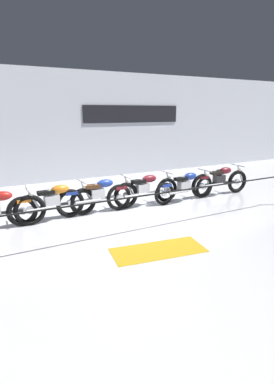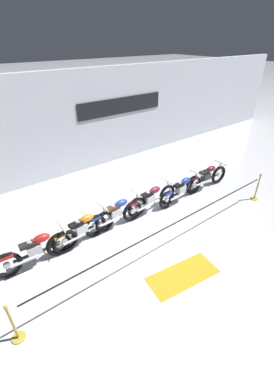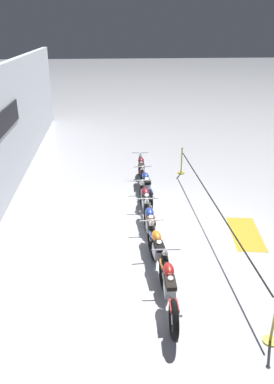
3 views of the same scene
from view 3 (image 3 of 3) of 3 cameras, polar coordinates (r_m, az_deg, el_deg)
name	(u,v)px [view 3 (image 3 of 3)]	position (r m, az deg, el deg)	size (l,w,h in m)	color
ground_plane	(172,228)	(10.86, 5.31, -5.45)	(120.00, 120.00, 0.00)	silver
motorcycle_red_0	(169,289)	(7.81, 4.94, -14.44)	(2.28, 0.62, 0.96)	black
motorcycle_orange_1	(158,252)	(8.90, 3.18, -9.13)	(2.27, 0.62, 0.95)	black
motorcycle_blue_2	(150,227)	(9.92, 2.03, -5.28)	(2.36, 0.62, 0.95)	black
motorcycle_maroon_3	(146,204)	(11.12, 1.38, -1.83)	(2.35, 0.62, 0.95)	black
motorcycle_blue_4	(146,186)	(12.37, 1.41, 0.88)	(2.23, 0.62, 0.91)	black
motorcycle_maroon_5	(141,171)	(13.67, 0.65, 3.27)	(2.23, 0.62, 0.96)	black
stanchion_far_left	(226,228)	(9.60, 13.35, -5.36)	(8.58, 0.28, 1.05)	gold
stanchion_mid_left	(181,165)	(14.73, 6.78, 4.16)	(0.28, 0.28, 1.05)	gold
floor_banner	(246,233)	(10.96, 16.21, -6.09)	(1.88, 0.79, 0.01)	#B78E19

